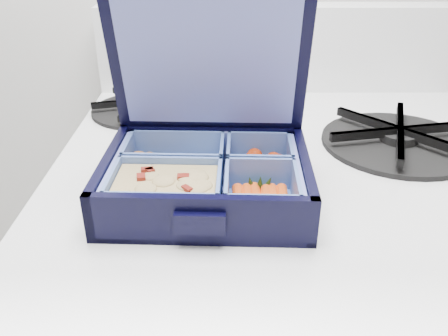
{
  "coord_description": "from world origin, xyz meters",
  "views": [
    {
      "loc": [
        -0.09,
        1.16,
        1.15
      ],
      "look_at": [
        -0.09,
        1.59,
        0.92
      ],
      "focal_mm": 38.0,
      "sensor_mm": 36.0,
      "label": 1
    }
  ],
  "objects": [
    {
      "name": "bento_box",
      "position": [
        -0.11,
        1.58,
        0.91
      ],
      "size": [
        0.21,
        0.17,
        0.05
      ],
      "primitive_type": null,
      "rotation": [
        0.0,
        0.0,
        -0.04
      ],
      "color": "black",
      "rests_on": "stove"
    },
    {
      "name": "burner_grate",
      "position": [
        0.14,
        1.72,
        0.9
      ],
      "size": [
        0.23,
        0.23,
        0.03
      ],
      "primitive_type": "cylinder",
      "rotation": [
        0.0,
        0.0,
        0.21
      ],
      "color": "black",
      "rests_on": "stove"
    },
    {
      "name": "burner_grate_rear",
      "position": [
        -0.21,
        1.84,
        0.89
      ],
      "size": [
        0.19,
        0.19,
        0.02
      ],
      "primitive_type": "cylinder",
      "rotation": [
        0.0,
        0.0,
        0.26
      ],
      "color": "black",
      "rests_on": "stove"
    },
    {
      "name": "fork",
      "position": [
        -0.05,
        1.69,
        0.89
      ],
      "size": [
        0.08,
        0.17,
        0.01
      ],
      "primitive_type": null,
      "rotation": [
        0.0,
        0.0,
        -0.37
      ],
      "color": "silver",
      "rests_on": "stove"
    }
  ]
}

